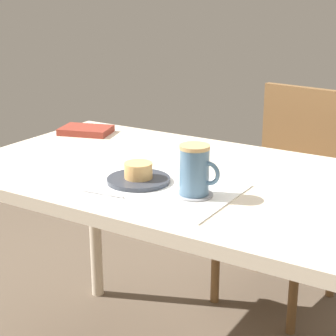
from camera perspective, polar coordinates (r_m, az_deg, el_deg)
name	(u,v)px	position (r m, az deg, el deg)	size (l,w,h in m)	color
dining_table	(181,198)	(1.66, 1.32, -3.07)	(1.31, 0.76, 0.75)	beige
wooden_chair	(288,185)	(2.34, 12.11, -1.72)	(0.48, 0.48, 0.87)	brown
placemat	(160,189)	(1.49, -0.80, -2.16)	(0.40, 0.31, 0.00)	white
pastry_plate	(139,180)	(1.54, -3.01, -1.21)	(0.17, 0.17, 0.01)	#333842
pastry	(138,170)	(1.53, -3.03, -0.24)	(0.08, 0.08, 0.04)	#E0A860
coffee_coaster	(194,195)	(1.44, 2.66, -2.71)	(0.10, 0.10, 0.01)	#99999E
coffee_mug	(195,170)	(1.42, 2.78, -0.19)	(0.11, 0.08, 0.13)	slate
teaspoon	(102,193)	(1.46, -6.75, -2.53)	(0.01, 0.01, 0.13)	silver
small_book	(86,130)	(2.09, -8.33, 3.81)	(0.18, 0.12, 0.02)	maroon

